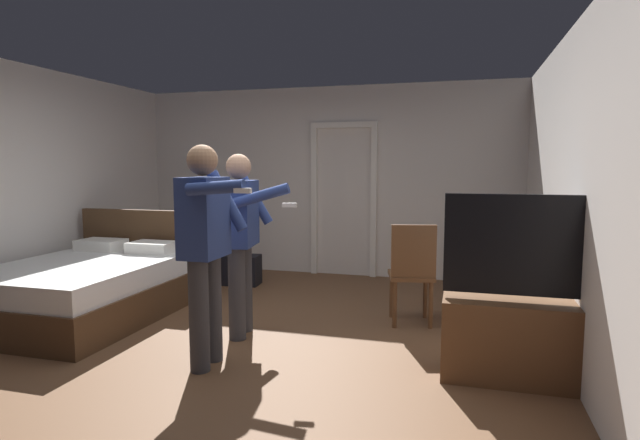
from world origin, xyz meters
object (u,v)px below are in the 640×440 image
object	(u,v)px
bed	(89,287)
tv_flatscreen	(531,328)
suitcase_small	(237,270)
suitcase_dark	(206,268)
person_blue_shirt	(206,241)
person_striped_shirt	(241,232)
side_table	(482,277)
wooden_chair	(412,270)
laptop	(480,248)
bottle_on_table	(499,245)

from	to	relation	value
bed	tv_flatscreen	xyz separation A→B (m)	(4.15, -0.51, 0.09)
suitcase_small	suitcase_dark	bearing A→B (deg)	173.56
person_blue_shirt	person_striped_shirt	world-z (taller)	person_blue_shirt
tv_flatscreen	side_table	world-z (taller)	tv_flatscreen
tv_flatscreen	suitcase_dark	xyz separation A→B (m)	(-3.75, 2.22, -0.22)
wooden_chair	side_table	bearing A→B (deg)	18.92
bed	suitcase_small	bearing A→B (deg)	62.81
person_blue_shirt	tv_flatscreen	bearing A→B (deg)	8.16
person_blue_shirt	wooden_chair	bearing A→B (deg)	45.41
wooden_chair	laptop	bearing A→B (deg)	16.07
wooden_chair	person_blue_shirt	bearing A→B (deg)	-134.59
laptop	bottle_on_table	distance (m)	0.18
person_blue_shirt	suitcase_small	world-z (taller)	person_blue_shirt
laptop	side_table	bearing A→B (deg)	59.69
wooden_chair	suitcase_small	distance (m)	2.61
suitcase_dark	bottle_on_table	bearing A→B (deg)	-25.62
bottle_on_table	side_table	bearing A→B (deg)	150.26
bed	laptop	bearing A→B (deg)	11.34
laptop	wooden_chair	size ratio (longest dim) A/B	0.36
bed	laptop	size ratio (longest dim) A/B	5.63
side_table	person_blue_shirt	distance (m)	2.70
wooden_chair	suitcase_dark	world-z (taller)	wooden_chair
bottle_on_table	wooden_chair	world-z (taller)	wooden_chair
laptop	tv_flatscreen	bearing A→B (deg)	-76.44
bottle_on_table	suitcase_dark	distance (m)	3.79
tv_flatscreen	person_blue_shirt	size ratio (longest dim) A/B	0.79
wooden_chair	person_blue_shirt	distance (m)	2.06
person_striped_shirt	person_blue_shirt	bearing A→B (deg)	-86.71
wooden_chair	bottle_on_table	bearing A→B (deg)	10.28
person_blue_shirt	person_striped_shirt	size ratio (longest dim) A/B	1.03
side_table	person_blue_shirt	world-z (taller)	person_blue_shirt
laptop	suitcase_dark	world-z (taller)	laptop
suitcase_dark	suitcase_small	world-z (taller)	suitcase_small
laptop	bottle_on_table	world-z (taller)	bottle_on_table
bed	suitcase_dark	size ratio (longest dim) A/B	3.45
side_table	suitcase_small	world-z (taller)	side_table
tv_flatscreen	suitcase_dark	distance (m)	4.36
bottle_on_table	wooden_chair	distance (m)	0.84
bottle_on_table	suitcase_small	xyz separation A→B (m)	(-3.14, 0.96, -0.61)
suitcase_dark	person_blue_shirt	bearing A→B (deg)	-71.81
person_striped_shirt	laptop	bearing A→B (deg)	23.04
tv_flatscreen	bed	bearing A→B (deg)	173.00
laptop	person_blue_shirt	size ratio (longest dim) A/B	0.21
tv_flatscreen	side_table	size ratio (longest dim) A/B	1.92
bed	bottle_on_table	size ratio (longest dim) A/B	8.62
bed	suitcase_dark	bearing A→B (deg)	76.80
tv_flatscreen	suitcase_small	size ratio (longest dim) A/B	2.28
bed	laptop	distance (m)	3.94
tv_flatscreen	person_striped_shirt	xyz separation A→B (m)	(-2.39, 0.39, 0.55)
person_striped_shirt	wooden_chair	bearing A→B (deg)	25.84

